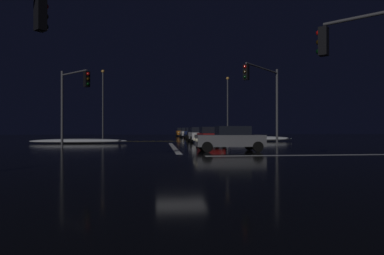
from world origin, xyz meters
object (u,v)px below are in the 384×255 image
object	(u,v)px
sedan_gray_crossing	(230,138)
traffic_signal_nw	(73,94)
sedan_red	(210,136)
sedan_orange	(182,132)
sedan_white	(198,134)
sedan_black	(196,134)
streetlamp_left_far	(103,99)
sedan_silver	(186,132)
streetlamp_right_far	(228,103)
sedan_blue	(191,133)
traffic_signal_ne	(265,90)

from	to	relation	value
sedan_gray_crossing	traffic_signal_nw	size ratio (longest dim) A/B	0.76
sedan_red	sedan_orange	distance (m)	30.31
sedan_orange	traffic_signal_nw	world-z (taller)	traffic_signal_nw
sedan_white	sedan_gray_crossing	xyz separation A→B (m)	(0.27, -13.59, 0.00)
sedan_black	sedan_white	bearing A→B (deg)	-93.58
streetlamp_left_far	sedan_white	bearing A→B (deg)	-46.14
sedan_orange	sedan_white	bearing A→B (deg)	-89.95
sedan_black	sedan_orange	world-z (taller)	same
sedan_white	sedan_silver	distance (m)	18.29
sedan_gray_crossing	streetlamp_left_far	xyz separation A→B (m)	(-12.30, 26.11, 4.77)
sedan_white	streetlamp_right_far	size ratio (longest dim) A/B	0.48
sedan_red	sedan_silver	xyz separation A→B (m)	(0.11, 24.44, 0.00)
streetlamp_right_far	sedan_white	bearing A→B (deg)	-115.33
sedan_red	sedan_gray_crossing	xyz separation A→B (m)	(0.04, -7.44, 0.00)
sedan_red	traffic_signal_nw	distance (m)	11.54
sedan_white	sedan_black	xyz separation A→B (m)	(0.35, 5.58, 0.00)
sedan_red	traffic_signal_nw	world-z (taller)	traffic_signal_nw
sedan_red	sedan_white	bearing A→B (deg)	92.09
sedan_blue	traffic_signal_ne	xyz separation A→B (m)	(3.15, -22.57, 3.50)
sedan_gray_crossing	traffic_signal_ne	xyz separation A→B (m)	(3.43, 3.39, 3.50)
sedan_silver	sedan_orange	distance (m)	5.88
sedan_blue	sedan_red	bearing A→B (deg)	-91.00
sedan_silver	streetlamp_right_far	world-z (taller)	streetlamp_right_far
sedan_blue	streetlamp_right_far	world-z (taller)	streetlamp_right_far
traffic_signal_ne	traffic_signal_nw	distance (m)	14.02
sedan_white	sedan_orange	bearing A→B (deg)	90.05
sedan_blue	traffic_signal_ne	distance (m)	23.05
sedan_black	sedan_gray_crossing	size ratio (longest dim) A/B	1.00
sedan_black	streetlamp_right_far	xyz separation A→B (m)	(5.57, 6.94, 4.41)
sedan_black	sedan_orange	xyz separation A→B (m)	(-0.37, 18.58, 0.00)
sedan_blue	sedan_orange	xyz separation A→B (m)	(-0.57, 11.80, 0.00)
sedan_white	streetlamp_right_far	xyz separation A→B (m)	(5.92, 12.52, 4.41)
sedan_orange	traffic_signal_ne	size ratio (longest dim) A/B	0.70
sedan_silver	streetlamp_left_far	distance (m)	14.45
sedan_white	sedan_orange	world-z (taller)	same
sedan_orange	sedan_black	bearing A→B (deg)	-88.85
streetlamp_left_far	sedan_blue	bearing A→B (deg)	-0.73
sedan_gray_crossing	sedan_orange	bearing A→B (deg)	90.44
sedan_silver	sedan_gray_crossing	world-z (taller)	same
sedan_orange	traffic_signal_nw	size ratio (longest dim) A/B	0.76
sedan_orange	traffic_signal_ne	world-z (taller)	traffic_signal_ne
sedan_white	sedan_gray_crossing	size ratio (longest dim) A/B	1.00
sedan_white	traffic_signal_nw	bearing A→B (deg)	-136.72
traffic_signal_ne	traffic_signal_nw	size ratio (longest dim) A/B	1.08
streetlamp_right_far	traffic_signal_nw	bearing A→B (deg)	-126.14
sedan_orange	sedan_gray_crossing	world-z (taller)	same
streetlamp_right_far	traffic_signal_ne	bearing A→B (deg)	-95.60
streetlamp_left_far	sedan_gray_crossing	bearing A→B (deg)	-64.78
sedan_white	traffic_signal_ne	size ratio (longest dim) A/B	0.70
sedan_orange	sedan_red	bearing A→B (deg)	-89.53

